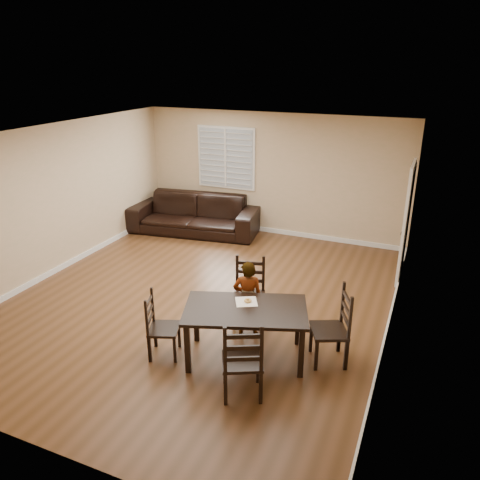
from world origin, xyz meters
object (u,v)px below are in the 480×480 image
at_px(chair_right, 339,329).
at_px(chair_far, 243,366).
at_px(donut, 248,300).
at_px(sofa, 194,214).
at_px(chair_left, 156,327).
at_px(chair_near, 250,291).
at_px(child, 248,299).
at_px(dining_table, 246,315).

bearing_deg(chair_right, chair_far, -59.61).
xyz_separation_m(chair_right, donut, (-1.18, -0.24, 0.29)).
distance_m(donut, sofa, 4.86).
bearing_deg(chair_left, chair_right, -90.95).
relative_size(chair_far, sofa, 0.36).
bearing_deg(chair_near, chair_right, -35.79).
distance_m(chair_far, child, 1.43).
distance_m(chair_right, sofa, 5.47).
bearing_deg(chair_far, sofa, -82.32).
relative_size(child, sofa, 0.40).
relative_size(chair_right, sofa, 0.36).
distance_m(chair_left, donut, 1.28).
xyz_separation_m(chair_left, sofa, (-1.81, 4.46, 0.01)).
xyz_separation_m(chair_far, child, (-0.48, 1.34, 0.10)).
bearing_deg(child, dining_table, 90.82).
bearing_deg(chair_left, chair_far, -126.13).
bearing_deg(chair_right, donut, -103.12).
distance_m(child, donut, 0.44).
relative_size(chair_far, chair_right, 0.99).
bearing_deg(chair_far, chair_left, -41.52).
height_order(chair_right, child, child).
distance_m(chair_near, chair_far, 1.86).
bearing_deg(dining_table, child, 90.00).
xyz_separation_m(child, sofa, (-2.75, 3.52, -0.15)).
distance_m(chair_far, chair_right, 1.48).
relative_size(chair_left, sofa, 0.31).
distance_m(chair_near, chair_right, 1.57).
bearing_deg(chair_far, donut, -96.96).
bearing_deg(sofa, child, -60.31).
bearing_deg(chair_left, sofa, 1.48).
xyz_separation_m(child, donut, (0.15, -0.37, 0.19)).
bearing_deg(sofa, chair_left, -76.25).
bearing_deg(chair_near, chair_far, -85.89).
xyz_separation_m(donut, sofa, (-2.90, 3.89, -0.34)).
distance_m(dining_table, chair_right, 1.23).
bearing_deg(sofa, donut, -61.59).
relative_size(chair_near, chair_left, 1.12).
relative_size(dining_table, chair_near, 1.75).
distance_m(chair_right, donut, 1.24).
bearing_deg(donut, sofa, 126.71).
distance_m(dining_table, chair_left, 1.22).
height_order(donut, sofa, sofa).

